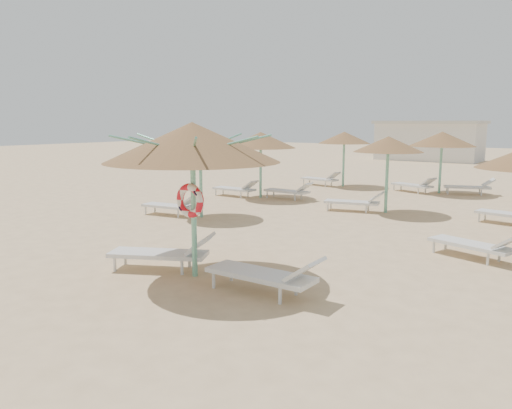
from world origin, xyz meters
The scene contains 6 objects.
ground centered at (0.00, 0.00, 0.00)m, with size 120.00×120.00×0.00m, color #D7B483.
main_palapa centered at (-0.28, 0.15, 2.72)m, with size 3.48×3.48×3.12m.
lounger_main_a centered at (-1.08, 0.09, 0.39)m, with size 2.28×1.60×0.81m.
lounger_main_b centered at (1.55, 0.08, 0.39)m, with size 2.25×0.71×0.82m.
palapa_field centered at (0.86, 10.39, 2.30)m, with size 18.57×13.44×2.73m.
service_hut centered at (-6.00, 35.00, 1.64)m, with size 8.40×4.40×3.25m.
Camera 1 is at (6.47, -7.15, 3.12)m, focal length 35.00 mm.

